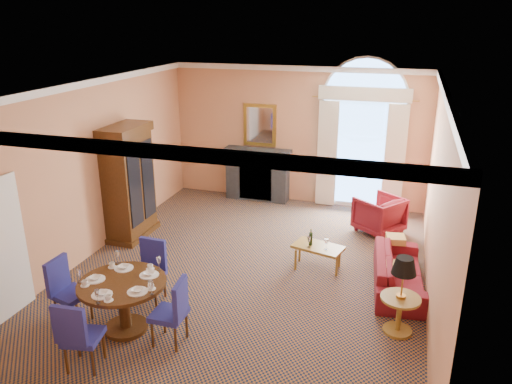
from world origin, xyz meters
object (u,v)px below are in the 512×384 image
(dining_table, at_px, (123,294))
(sofa, at_px, (399,271))
(armchair, at_px, (379,215))
(side_table, at_px, (402,286))
(coffee_table, at_px, (318,248))
(armoire, at_px, (128,184))

(dining_table, bearing_deg, sofa, 33.02)
(armchair, bearing_deg, side_table, 45.75)
(dining_table, distance_m, coffee_table, 3.48)
(dining_table, xyz_separation_m, sofa, (3.67, 2.38, -0.30))
(coffee_table, bearing_deg, side_table, -31.94)
(sofa, relative_size, side_table, 1.69)
(dining_table, distance_m, armchair, 5.58)
(armchair, bearing_deg, coffee_table, 12.00)
(dining_table, xyz_separation_m, armchair, (3.19, 4.58, -0.19))
(armchair, height_order, side_table, side_table)
(dining_table, height_order, armchair, dining_table)
(coffee_table, bearing_deg, dining_table, -116.22)
(dining_table, relative_size, armchair, 1.45)
(sofa, bearing_deg, armoire, 79.06)
(armoire, distance_m, side_table, 5.64)
(sofa, bearing_deg, dining_table, 117.93)
(armchair, xyz_separation_m, side_table, (0.53, -3.48, 0.35))
(sofa, xyz_separation_m, armchair, (-0.48, 2.19, 0.10))
(armchair, bearing_deg, dining_table, 2.24)
(sofa, height_order, side_table, side_table)
(dining_table, relative_size, side_table, 1.07)
(armoire, height_order, coffee_table, armoire)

